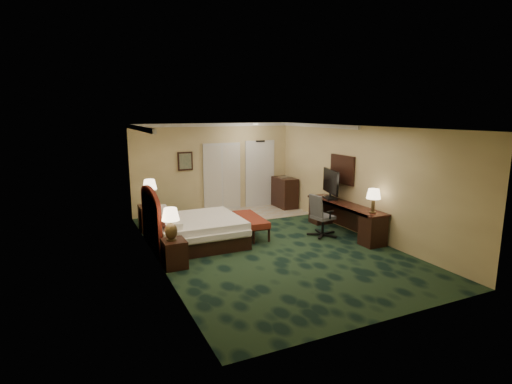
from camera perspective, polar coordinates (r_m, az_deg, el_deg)
name	(u,v)px	position (r m, az deg, el deg)	size (l,w,h in m)	color
floor	(268,246)	(9.27, 1.75, -7.67)	(5.00, 7.50, 0.00)	black
ceiling	(269,127)	(8.78, 1.86, 9.25)	(5.00, 7.50, 0.00)	white
wall_back	(214,168)	(12.35, -6.05, 3.48)	(5.00, 0.00, 2.70)	tan
wall_front	(389,233)	(5.91, 18.43, -5.58)	(5.00, 0.00, 2.70)	tan
wall_left	(156,198)	(8.13, -14.14, -0.83)	(0.00, 7.50, 2.70)	tan
wall_right	(358,180)	(10.28, 14.36, 1.63)	(0.00, 7.50, 2.70)	tan
crown_molding	(269,129)	(8.78, 1.86, 8.93)	(5.00, 7.50, 0.10)	silver
tile_patch	(252,213)	(12.15, -0.59, -3.05)	(3.20, 1.70, 0.01)	#BBB4A7
headboard	(151,218)	(9.25, -14.77, -3.56)	(0.12, 2.00, 1.40)	#51190F
entry_door	(260,174)	(12.94, 0.53, 2.55)	(1.02, 0.06, 2.18)	silver
closet_doors	(222,177)	(12.44, -4.87, 2.16)	(1.20, 0.06, 2.10)	silver
wall_art	(185,161)	(12.02, -10.08, 4.36)	(0.45, 0.06, 0.55)	#46614F
wall_mirror	(342,169)	(10.69, 12.22, 3.17)	(0.05, 0.95, 0.75)	white
bed	(198,231)	(9.39, -8.33, -5.56)	(1.94, 1.80, 0.62)	white
nightstand_near	(174,254)	(8.12, -11.59, -8.61)	(0.44, 0.51, 0.55)	black
nightstand_far	(150,218)	(10.75, -14.90, -3.59)	(0.52, 0.59, 0.65)	black
lamp_near	(171,224)	(7.95, -12.06, -4.53)	(0.34, 0.34, 0.65)	black
lamp_far	(150,193)	(10.63, -14.91, -0.07)	(0.36, 0.36, 0.68)	black
bed_bench	(251,226)	(9.93, -0.79, -4.89)	(0.50, 1.44, 0.49)	maroon
desk	(344,219)	(10.35, 12.53, -3.72)	(0.56, 2.62, 0.76)	black
tv	(331,184)	(10.70, 10.61, 1.07)	(0.09, 1.01, 0.79)	black
desk_lamp	(373,201)	(9.47, 16.41, -1.20)	(0.32, 0.32, 0.57)	black
desk_chair	(323,215)	(9.96, 9.55, -3.29)	(0.62, 0.58, 1.06)	#464648
minibar	(285,193)	(12.87, 4.11, -0.08)	(0.51, 0.92, 0.97)	black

